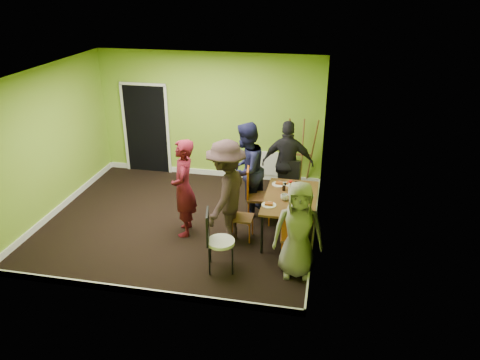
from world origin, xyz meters
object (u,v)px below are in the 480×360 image
object	(u,v)px
chair_left_near	(239,213)
person_left_near	(226,193)
orange_bottle	(292,190)
person_back_end	(288,163)
chair_left_far	(254,192)
chair_bentwood	(216,238)
chair_front_end	(294,233)
person_standing	(184,188)
person_left_far	(246,170)
chair_back_end	(289,175)
easel	(302,153)
thermos	(290,189)
dining_table	(291,200)
blue_bottle	(300,203)
person_front_end	(298,230)

from	to	relation	value
chair_left_near	person_left_near	world-z (taller)	person_left_near
orange_bottle	person_back_end	world-z (taller)	person_back_end
chair_left_far	chair_bentwood	bearing A→B (deg)	-19.16
chair_front_end	chair_left_near	bearing A→B (deg)	142.65
person_standing	person_left_far	xyz separation A→B (m)	(0.93, 0.92, 0.03)
chair_back_end	person_standing	xyz separation A→B (m)	(-1.70, -1.38, 0.19)
orange_bottle	person_back_end	size ratio (longest dim) A/B	0.04
easel	thermos	bearing A→B (deg)	-91.58
dining_table	chair_front_end	bearing A→B (deg)	-80.28
chair_front_end	easel	distance (m)	3.04
chair_back_end	dining_table	bearing A→B (deg)	104.54
chair_left_near	person_left_near	distance (m)	0.49
thermos	orange_bottle	bearing A→B (deg)	81.49
chair_left_near	person_back_end	world-z (taller)	person_back_end
easel	person_standing	xyz separation A→B (m)	(-1.88, -2.40, 0.11)
thermos	chair_bentwood	bearing A→B (deg)	-127.04
dining_table	blue_bottle	size ratio (longest dim) A/B	7.62
chair_front_end	easel	size ratio (longest dim) A/B	0.66
dining_table	person_left_far	bearing A→B (deg)	145.20
chair_left_near	person_left_near	bearing A→B (deg)	-51.92
thermos	person_front_end	xyz separation A→B (m)	(0.25, -1.22, -0.10)
person_left_far	person_front_end	distance (m)	2.13
blue_bottle	person_left_near	distance (m)	1.24
chair_left_far	chair_left_near	distance (m)	0.69
chair_back_end	orange_bottle	bearing A→B (deg)	106.46
chair_front_end	person_standing	distance (m)	2.12
easel	person_front_end	world-z (taller)	easel
person_front_end	chair_left_far	bearing A→B (deg)	116.16
thermos	person_front_end	size ratio (longest dim) A/B	0.16
chair_left_far	person_back_end	size ratio (longest dim) A/B	0.62
blue_bottle	person_standing	distance (m)	2.04
person_back_end	thermos	bearing A→B (deg)	95.10
chair_bentwood	orange_bottle	bearing A→B (deg)	132.66
dining_table	person_back_end	size ratio (longest dim) A/B	0.87
chair_back_end	blue_bottle	size ratio (longest dim) A/B	4.95
person_standing	person_left_near	xyz separation A→B (m)	(0.79, -0.13, 0.04)
person_standing	person_back_end	distance (m)	2.25
chair_bentwood	easel	xyz separation A→B (m)	(1.06, 3.37, 0.21)
chair_front_end	thermos	bearing A→B (deg)	94.92
chair_front_end	blue_bottle	size ratio (longest dim) A/B	5.25
chair_front_end	dining_table	bearing A→B (deg)	94.44
chair_back_end	chair_front_end	size ratio (longest dim) A/B	0.94
chair_back_end	person_left_near	world-z (taller)	person_left_near
chair_front_end	thermos	distance (m)	1.04
easel	blue_bottle	xyz separation A→B (m)	(0.16, -2.50, 0.08)
person_left_near	chair_bentwood	bearing A→B (deg)	9.65
person_front_end	easel	bearing A→B (deg)	88.20
person_standing	person_left_near	size ratio (longest dim) A/B	0.95
blue_bottle	orange_bottle	size ratio (longest dim) A/B	2.54
blue_bottle	orange_bottle	bearing A→B (deg)	107.56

